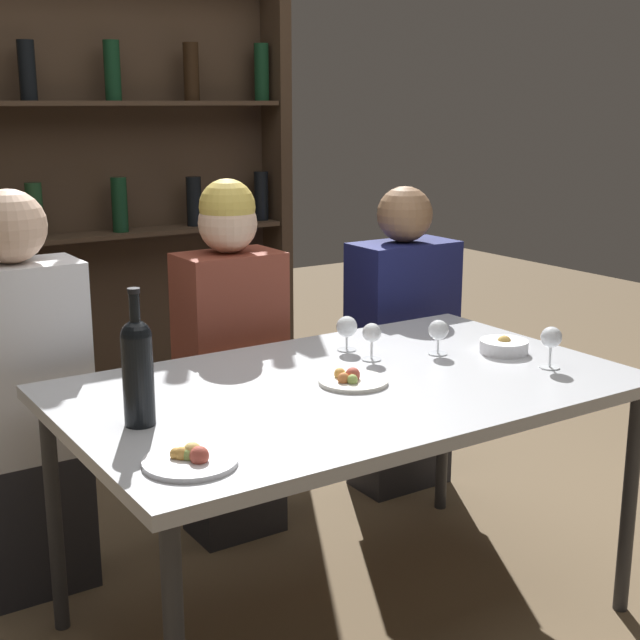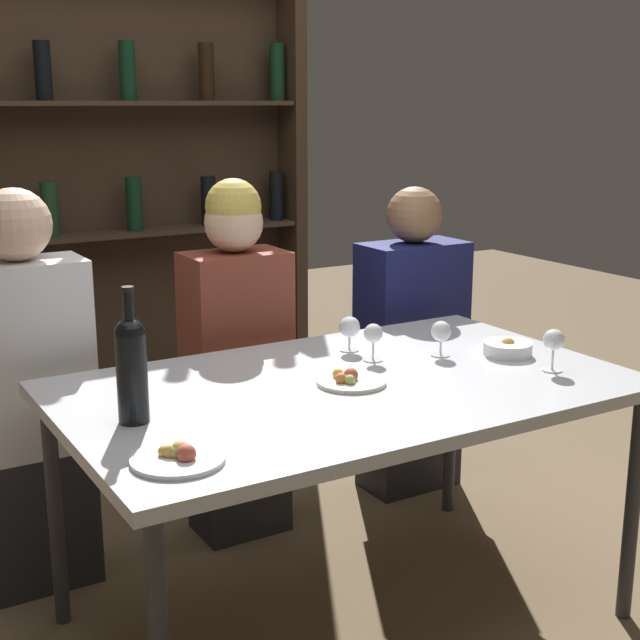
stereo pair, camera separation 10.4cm
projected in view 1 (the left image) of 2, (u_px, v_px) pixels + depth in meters
The scene contains 14 objects.
ground_plane at pixel (346, 617), 2.67m from camera, with size 10.00×10.00×0.00m, color brown.
dining_table at pixel (348, 400), 2.51m from camera, with size 1.58×0.96×0.74m.
wine_rack_wall at pixel (113, 177), 3.83m from camera, with size 1.64×0.21×2.31m.
wine_bottle at pixel (137, 367), 2.13m from camera, with size 0.08×0.08×0.34m.
wine_glass_0 at pixel (551, 339), 2.61m from camera, with size 0.06×0.06×0.13m.
wine_glass_1 at pixel (438, 331), 2.75m from camera, with size 0.06×0.06×0.11m.
wine_glass_2 at pixel (372, 335), 2.69m from camera, with size 0.06×0.06×0.12m.
wine_glass_3 at pixel (347, 328), 2.80m from camera, with size 0.07×0.07×0.11m.
food_plate_0 at pixel (191, 459), 1.93m from camera, with size 0.21×0.21×0.05m.
food_plate_1 at pixel (352, 380), 2.48m from camera, with size 0.20×0.20×0.05m.
snack_bowl at pixel (504, 346), 2.78m from camera, with size 0.15×0.15×0.06m.
seated_person_left at pixel (24, 407), 2.70m from camera, with size 0.38×0.22×1.26m.
seated_person_center at pixel (231, 365), 3.07m from camera, with size 0.35×0.22×1.26m.
seated_person_right at pixel (402, 349), 3.49m from camera, with size 0.41×0.22×1.20m.
Camera 1 is at (-1.37, -1.95, 1.51)m, focal length 50.00 mm.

